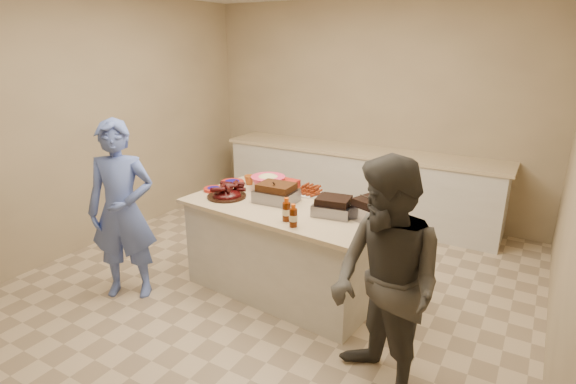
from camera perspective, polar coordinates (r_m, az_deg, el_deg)
The scene contains 19 objects.
room at distance 4.22m, azimuth -3.02°, elevation -12.54°, with size 4.50×5.00×2.70m, color tan, non-canonical shape.
back_counter at distance 5.84m, azimuth 8.81°, elevation 1.07°, with size 3.60×0.64×0.90m, color beige, non-canonical shape.
island at distance 4.26m, azimuth -0.35°, elevation -12.17°, with size 1.76×0.92×0.83m, color beige, non-canonical shape.
rib_platter at distance 4.13m, azimuth -7.77°, elevation -0.65°, with size 0.36×0.36×0.14m, color #390708, non-canonical shape.
pulled_pork_tray at distance 3.97m, azimuth -1.47°, elevation -1.23°, with size 0.36×0.27×0.11m, color #47230F.
brisket_tray at distance 3.70m, azimuth 5.76°, elevation -2.85°, with size 0.31×0.26×0.09m, color black.
roasting_pan at distance 3.65m, azimuth 10.67°, elevation -3.39°, with size 0.29×0.29×0.12m, color gray.
coleslaw_bowl at distance 4.31m, azimuth -2.52°, elevation 0.32°, with size 0.33×0.33×0.22m, color #F23460, non-canonical shape.
sausage_plate at distance 4.18m, azimuth 2.83°, elevation -0.26°, with size 0.28×0.28×0.05m, color silver.
mac_cheese_dish at distance 3.81m, azimuth 9.82°, elevation -2.42°, with size 0.30×0.22×0.08m, color orange.
bbq_bottle_a at distance 3.55m, azimuth -0.20°, elevation -3.67°, with size 0.06×0.06×0.19m, color #451703.
bbq_bottle_b at distance 3.44m, azimuth 0.67°, elevation -4.41°, with size 0.06×0.06×0.18m, color #451703.
mustard_bottle at distance 4.06m, azimuth -1.98°, elevation -0.82°, with size 0.04×0.04×0.11m, color #E1AF00.
sauce_bowl at distance 4.13m, azimuth 0.24°, elevation -0.46°, with size 0.15×0.05×0.15m, color silver.
plate_stack_large at distance 4.51m, azimuth -7.08°, elevation 1.03°, with size 0.23×0.23×0.03m, color #A82016.
plate_stack_small at distance 4.33m, azimuth -9.42°, elevation 0.18°, with size 0.19×0.19×0.03m, color #A82016.
plastic_cup at distance 4.47m, azimuth -4.92°, elevation 0.96°, with size 0.10×0.09×0.10m, color #AB591D.
basket_stack at distance 4.31m, azimuth 0.07°, elevation 0.35°, with size 0.19×0.14×0.09m, color #A82016.
guest_blue at distance 4.45m, azimuth -19.17°, elevation -11.89°, with size 0.58×1.59×0.38m, color #526BC3.
Camera 1 is at (2.01, -3.01, 2.16)m, focal length 28.00 mm.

